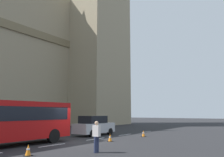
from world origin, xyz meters
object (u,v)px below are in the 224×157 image
at_px(sedan_lead, 94,126).
at_px(pedestrian_near_cones, 96,135).
at_px(traffic_cone_west, 28,150).
at_px(traffic_cone_east, 143,133).
at_px(traffic_cone_middle, 110,138).

relative_size(sedan_lead, pedestrian_near_cones, 2.60).
xyz_separation_m(sedan_lead, traffic_cone_west, (-10.28, -4.10, -0.63)).
bearing_deg(pedestrian_near_cones, sedan_lead, 39.91).
distance_m(sedan_lead, traffic_cone_west, 11.08).
relative_size(traffic_cone_east, pedestrian_near_cones, 0.34).
bearing_deg(sedan_lead, traffic_cone_middle, -127.13).
bearing_deg(traffic_cone_west, pedestrian_near_cones, -39.25).
xyz_separation_m(sedan_lead, pedestrian_near_cones, (-7.56, -6.32, -0.00)).
relative_size(traffic_cone_west, traffic_cone_east, 1.00).
bearing_deg(traffic_cone_west, traffic_cone_middle, 0.34).
height_order(traffic_cone_west, traffic_cone_middle, same).
bearing_deg(traffic_cone_east, traffic_cone_west, 178.37).
bearing_deg(pedestrian_near_cones, traffic_cone_middle, 26.78).
bearing_deg(traffic_cone_middle, sedan_lead, 52.87).
bearing_deg(pedestrian_near_cones, traffic_cone_east, 11.59).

